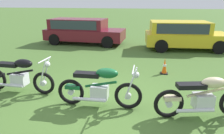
{
  "coord_description": "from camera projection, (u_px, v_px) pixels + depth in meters",
  "views": [
    {
      "loc": [
        1.16,
        -4.74,
        2.47
      ],
      "look_at": [
        0.04,
        1.27,
        0.51
      ],
      "focal_mm": 33.72,
      "sensor_mm": 36.0,
      "label": 1
    }
  ],
  "objects": [
    {
      "name": "traffic_cone",
      "position": [
        165.0,
        67.0,
        7.3
      ],
      "size": [
        0.25,
        0.25,
        0.56
      ],
      "color": "#EA590F",
      "rests_on": "ground"
    },
    {
      "name": "motorcycle_green",
      "position": [
        100.0,
        88.0,
        4.96
      ],
      "size": [
        2.06,
        0.64,
        1.02
      ],
      "rotation": [
        0.0,
        0.0,
        0.02
      ],
      "color": "black",
      "rests_on": "ground"
    },
    {
      "name": "ground_plane",
      "position": [
        102.0,
        101.0,
        5.4
      ],
      "size": [
        120.0,
        120.0,
        0.0
      ],
      "primitive_type": "plane",
      "color": "#476B2D"
    },
    {
      "name": "motorcycle_black",
      "position": [
        19.0,
        76.0,
        5.78
      ],
      "size": [
        2.11,
        0.64,
        1.02
      ],
      "rotation": [
        0.0,
        0.0,
        -0.03
      ],
      "color": "black",
      "rests_on": "ground"
    },
    {
      "name": "motorcycle_cream",
      "position": [
        204.0,
        97.0,
        4.52
      ],
      "size": [
        2.07,
        0.84,
        1.02
      ],
      "rotation": [
        0.0,
        0.0,
        0.23
      ],
      "color": "black",
      "rests_on": "ground"
    },
    {
      "name": "car_burgundy",
      "position": [
        82.0,
        29.0,
        12.24
      ],
      "size": [
        4.58,
        2.05,
        1.43
      ],
      "rotation": [
        0.0,
        0.0,
        -0.05
      ],
      "color": "maroon",
      "rests_on": "ground"
    },
    {
      "name": "car_yellow",
      "position": [
        183.0,
        33.0,
        10.79
      ],
      "size": [
        4.24,
        2.2,
        1.43
      ],
      "rotation": [
        0.0,
        0.0,
        0.08
      ],
      "color": "gold",
      "rests_on": "ground"
    }
  ]
}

